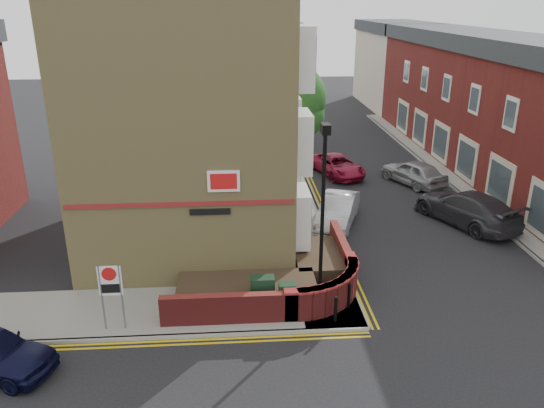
{
  "coord_description": "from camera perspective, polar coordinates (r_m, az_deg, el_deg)",
  "views": [
    {
      "loc": [
        -1.08,
        -14.05,
        9.81
      ],
      "look_at": [
        0.21,
        4.0,
        2.85
      ],
      "focal_mm": 35.0,
      "sensor_mm": 36.0,
      "label": 1
    }
  ],
  "objects": [
    {
      "name": "traffic_light_assembly",
      "position": [
        39.82,
        1.01,
        10.87
      ],
      "size": [
        0.2,
        0.16,
        4.2
      ],
      "color": "black",
      "rests_on": "pavement_main"
    },
    {
      "name": "kerb_main_far",
      "position": [
        31.18,
        18.95,
        1.64
      ],
      "size": [
        0.15,
        40.0,
        0.12
      ],
      "primitive_type": "cube",
      "color": "gray",
      "rests_on": "ground"
    },
    {
      "name": "ground",
      "position": [
        17.16,
        0.26,
        -13.81
      ],
      "size": [
        120.0,
        120.0,
        0.0
      ],
      "primitive_type": "plane",
      "color": "black",
      "rests_on": "ground"
    },
    {
      "name": "red_car_main",
      "position": [
        32.01,
        7.06,
        4.15
      ],
      "size": [
        3.15,
        4.69,
        1.2
      ],
      "primitive_type": "imported",
      "rotation": [
        0.0,
        0.0,
        0.29
      ],
      "color": "maroon",
      "rests_on": "ground"
    },
    {
      "name": "far_terrace",
      "position": [
        35.21,
        22.61,
        10.03
      ],
      "size": [
        5.4,
        30.4,
        8.0
      ],
      "color": "maroon",
      "rests_on": "ground"
    },
    {
      "name": "utility_cabinet_small",
      "position": [
        17.67,
        1.65,
        -10.1
      ],
      "size": [
        0.55,
        0.4,
        1.1
      ],
      "primitive_type": "cube",
      "color": "#16331B",
      "rests_on": "pavement_corner"
    },
    {
      "name": "yellow_lines_side",
      "position": [
        17.09,
        -11.85,
        -14.46
      ],
      "size": [
        13.0,
        0.28,
        0.01
      ],
      "primitive_type": "cube",
      "color": "gold",
      "rests_on": "ground"
    },
    {
      "name": "lamppost",
      "position": [
        16.77,
        5.43,
        -1.73
      ],
      "size": [
        0.25,
        0.5,
        6.3
      ],
      "color": "black",
      "rests_on": "pavement_corner"
    },
    {
      "name": "pavement_corner",
      "position": [
        18.51,
        -11.19,
        -11.19
      ],
      "size": [
        13.0,
        3.0,
        0.12
      ],
      "primitive_type": "cube",
      "color": "gray",
      "rests_on": "ground"
    },
    {
      "name": "grey_car_far",
      "position": [
        26.33,
        20.19,
        -0.37
      ],
      "size": [
        4.19,
        5.78,
        1.55
      ],
      "primitive_type": "imported",
      "rotation": [
        0.0,
        0.0,
        3.57
      ],
      "color": "#313136",
      "rests_on": "ground"
    },
    {
      "name": "utility_cabinet_large",
      "position": [
        17.85,
        -1.03,
        -9.57
      ],
      "size": [
        0.8,
        0.45,
        1.2
      ],
      "primitive_type": "cube",
      "color": "#16331B",
      "rests_on": "pavement_corner"
    },
    {
      "name": "bollard_near",
      "position": [
        17.42,
        6.86,
        -11.16
      ],
      "size": [
        0.11,
        0.11,
        0.9
      ],
      "primitive_type": "cylinder",
      "color": "black",
      "rests_on": "pavement_corner"
    },
    {
      "name": "tree_near",
      "position": [
        28.72,
        2.17,
        10.78
      ],
      "size": [
        3.64,
        3.65,
        6.7
      ],
      "color": "#382B1E",
      "rests_on": "pavement_main"
    },
    {
      "name": "yellow_lines_main",
      "position": [
        31.9,
        3.92,
        3.09
      ],
      "size": [
        0.28,
        32.0,
        0.01
      ],
      "primitive_type": "cube",
      "color": "gold",
      "rests_on": "ground"
    },
    {
      "name": "far_terrace_cream",
      "position": [
        54.63,
        12.93,
        14.48
      ],
      "size": [
        5.4,
        12.4,
        8.0
      ],
      "color": "beige",
      "rests_on": "ground"
    },
    {
      "name": "tree_far",
      "position": [
        44.47,
        -0.09,
        14.72
      ],
      "size": [
        3.81,
        3.81,
        7.0
      ],
      "color": "#382B1E",
      "rests_on": "pavement_main"
    },
    {
      "name": "garden_wall",
      "position": [
        19.26,
        -0.31,
        -9.57
      ],
      "size": [
        6.8,
        6.0,
        1.2
      ],
      "primitive_type": null,
      "color": "maroon",
      "rests_on": "ground"
    },
    {
      "name": "pavement_far",
      "position": [
        32.01,
        22.25,
        1.69
      ],
      "size": [
        4.0,
        40.0,
        0.12
      ],
      "primitive_type": "cube",
      "color": "gray",
      "rests_on": "ground"
    },
    {
      "name": "pavement_main",
      "position": [
        31.74,
        1.68,
        3.14
      ],
      "size": [
        2.0,
        32.0,
        0.12
      ],
      "primitive_type": "cube",
      "color": "gray",
      "rests_on": "ground"
    },
    {
      "name": "corner_building",
      "position": [
        22.41,
        -8.73,
        11.6
      ],
      "size": [
        8.95,
        10.4,
        13.6
      ],
      "color": "tan",
      "rests_on": "ground"
    },
    {
      "name": "zone_sign",
      "position": [
        17.13,
        -16.98,
        -8.43
      ],
      "size": [
        0.72,
        0.07,
        2.2
      ],
      "color": "slate",
      "rests_on": "pavement_corner"
    },
    {
      "name": "kerb_main_near",
      "position": [
        31.85,
        3.48,
        3.17
      ],
      "size": [
        0.15,
        32.0,
        0.12
      ],
      "primitive_type": "cube",
      "color": "gray",
      "rests_on": "ground"
    },
    {
      "name": "silver_car_far",
      "position": [
        31.16,
        15.01,
        3.32
      ],
      "size": [
        3.27,
        4.48,
        1.42
      ],
      "primitive_type": "imported",
      "rotation": [
        0.0,
        0.0,
        3.57
      ],
      "color": "#95979C",
      "rests_on": "ground"
    },
    {
      "name": "bollard_far",
      "position": [
        18.2,
        8.28,
        -9.71
      ],
      "size": [
        0.11,
        0.11,
        0.9
      ],
      "primitive_type": "cylinder",
      "color": "black",
      "rests_on": "pavement_corner"
    },
    {
      "name": "tree_mid",
      "position": [
        36.51,
        0.81,
        13.78
      ],
      "size": [
        4.03,
        4.03,
        7.42
      ],
      "color": "#382B1E",
      "rests_on": "pavement_main"
    },
    {
      "name": "silver_car_near",
      "position": [
        24.81,
        7.08,
        -0.68
      ],
      "size": [
        2.88,
        4.47,
        1.39
      ],
      "primitive_type": "imported",
      "rotation": [
        0.0,
        0.0,
        -0.36
      ],
      "color": "#ADB0B5",
      "rests_on": "ground"
    },
    {
      "name": "kerb_side",
      "position": [
        17.27,
        -11.76,
        -13.84
      ],
      "size": [
        13.0,
        0.15,
        0.12
      ],
      "primitive_type": "cube",
      "color": "gray",
      "rests_on": "ground"
    }
  ]
}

